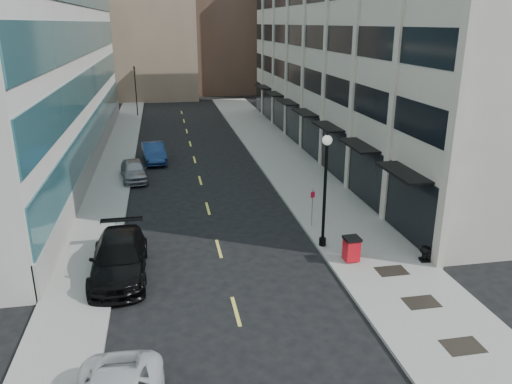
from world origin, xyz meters
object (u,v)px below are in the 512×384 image
object	(u,v)px
traffic_signal	(134,70)
sign_post	(312,202)
car_blue_sedan	(154,152)
car_black_pickup	(119,258)
lamppost	(325,181)
urn_planter	(425,252)
car_silver_sedan	(134,170)
trash_bin	(351,248)

from	to	relation	value
traffic_signal	sign_post	size ratio (longest dim) A/B	3.21
car_blue_sedan	traffic_signal	bearing A→B (deg)	89.08
car_black_pickup	sign_post	distance (m)	11.01
lamppost	sign_post	size ratio (longest dim) A/B	2.74
sign_post	traffic_signal	bearing A→B (deg)	88.01
car_blue_sedan	urn_planter	size ratio (longest dim) A/B	6.13
traffic_signal	urn_planter	size ratio (longest dim) A/B	8.86
car_black_pickup	car_silver_sedan	size ratio (longest dim) A/B	1.36
car_black_pickup	urn_planter	bearing A→B (deg)	-6.36
urn_planter	car_blue_sedan	bearing A→B (deg)	121.07
trash_bin	lamppost	world-z (taller)	lamppost
car_silver_sedan	car_blue_sedan	distance (m)	5.20
traffic_signal	sign_post	world-z (taller)	traffic_signal
trash_bin	car_black_pickup	bearing A→B (deg)	173.14
traffic_signal	trash_bin	bearing A→B (deg)	-74.84
lamppost	car_black_pickup	bearing A→B (deg)	-173.71
car_blue_sedan	lamppost	size ratio (longest dim) A/B	0.81
car_black_pickup	car_blue_sedan	bearing A→B (deg)	85.58
car_silver_sedan	urn_planter	size ratio (longest dim) A/B	5.66
trash_bin	urn_planter	size ratio (longest dim) A/B	1.56
sign_post	urn_planter	world-z (taller)	sign_post
trash_bin	urn_planter	bearing A→B (deg)	-13.72
lamppost	traffic_signal	bearing A→B (deg)	104.80
car_black_pickup	urn_planter	size ratio (longest dim) A/B	7.72
sign_post	car_silver_sedan	bearing A→B (deg)	114.54
lamppost	urn_planter	world-z (taller)	lamppost
traffic_signal	car_black_pickup	distance (m)	42.28
trash_bin	sign_post	distance (m)	4.71
trash_bin	sign_post	size ratio (longest dim) A/B	0.57
car_black_pickup	sign_post	bearing A→B (deg)	19.81
car_silver_sedan	lamppost	bearing A→B (deg)	-60.87
urn_planter	car_black_pickup	bearing A→B (deg)	173.95
car_blue_sedan	sign_post	distance (m)	18.50
car_blue_sedan	trash_bin	distance (m)	22.88
car_blue_sedan	trash_bin	bearing A→B (deg)	-72.01
lamppost	trash_bin	bearing A→B (deg)	-67.45
car_black_pickup	trash_bin	size ratio (longest dim) A/B	4.94
car_black_pickup	sign_post	world-z (taller)	sign_post
traffic_signal	car_blue_sedan	bearing A→B (deg)	-84.46
trash_bin	lamppost	xyz separation A→B (m)	(-0.81, 1.95, 2.83)
trash_bin	traffic_signal	bearing A→B (deg)	102.67
car_black_pickup	car_blue_sedan	size ratio (longest dim) A/B	1.26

